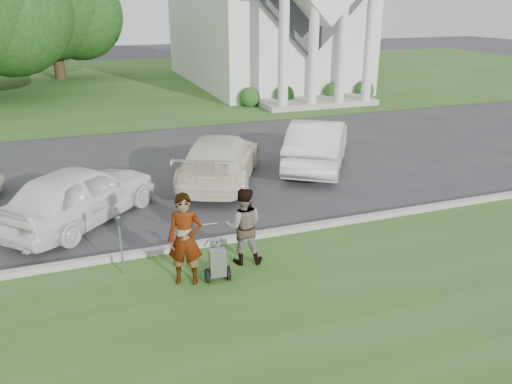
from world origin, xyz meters
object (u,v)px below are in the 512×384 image
tree_back (51,9)px  car_d (317,143)px  striping_cart (217,263)px  car_b (80,194)px  person_left (185,240)px  parking_meter_near (120,239)px  car_c (220,158)px  person_right (243,227)px

tree_back → car_d: tree_back is taller
striping_cart → car_b: bearing=127.0°
tree_back → person_left: size_ratio=5.24×
person_left → car_d: bearing=66.6°
person_left → parking_meter_near: 1.35m
parking_meter_near → tree_back: bearing=92.5°
striping_cart → car_c: bearing=78.6°
person_left → car_c: size_ratio=0.37×
car_b → striping_cart: bearing=166.6°
striping_cart → car_b: size_ratio=0.23×
person_right → striping_cart: bearing=52.8°
person_left → car_d: person_left is taller
car_c → tree_back: bearing=-53.6°
person_left → person_right: 1.36m
person_left → car_b: 4.18m
parking_meter_near → car_c: car_c is taller
car_b → car_c: 4.48m
tree_back → person_left: tree_back is taller
person_left → car_c: person_left is taller
tree_back → car_d: (8.17, -24.95, -3.94)m
car_d → parking_meter_near: bearing=69.7°
car_c → car_d: car_d is taller
car_c → car_d: bearing=-148.9°
car_c → person_left: bearing=93.4°
tree_back → parking_meter_near: bearing=-87.5°
parking_meter_near → car_b: (-0.68, 3.05, -0.07)m
person_right → car_b: size_ratio=0.38×
car_d → striping_cart: bearing=82.2°
person_right → car_c: size_ratio=0.33×
car_c → car_d: (3.45, 0.32, 0.07)m
tree_back → car_b: (0.61, -27.06, -3.99)m
tree_back → person_left: 31.15m
striping_cart → car_c: car_c is taller
car_b → car_c: bearing=-111.6°
striping_cart → parking_meter_near: (-1.72, 0.85, 0.42)m
person_left → car_b: bearing=136.9°
car_b → car_d: 7.85m
parking_meter_near → car_d: (6.88, 5.15, -0.02)m
parking_meter_near → car_d: bearing=36.8°
striping_cart → car_c: 5.94m
person_left → person_right: person_left is taller
car_b → car_d: size_ratio=0.90×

